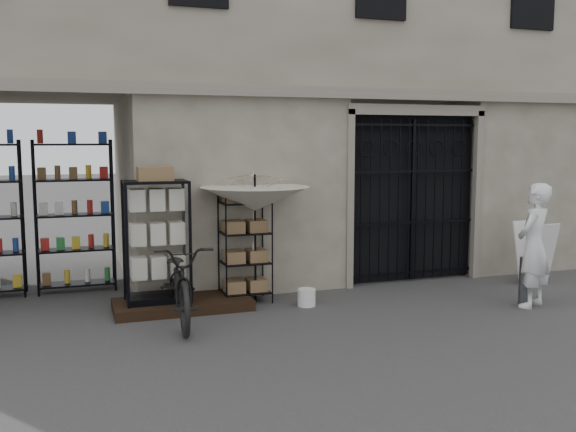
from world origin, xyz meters
name	(u,v)px	position (x,y,z in m)	size (l,w,h in m)	color
ground	(376,323)	(0.00, 0.00, 0.00)	(80.00, 80.00, 0.00)	black
main_building	(283,32)	(0.00, 4.00, 4.50)	(14.00, 4.00, 9.00)	gray
shop_recess	(30,205)	(-4.50, 2.80, 1.50)	(3.00, 1.70, 3.00)	black
shop_shelving	(29,218)	(-4.55, 3.30, 1.25)	(2.70, 0.50, 2.50)	black
iron_gate	(408,196)	(1.75, 2.28, 1.50)	(2.50, 0.21, 3.00)	black
step_platform	(183,304)	(-2.40, 1.55, 0.07)	(2.00, 0.90, 0.15)	black
display_cabinet	(157,248)	(-2.76, 1.57, 0.94)	(1.01, 0.80, 1.92)	black
wire_rack	(245,250)	(-1.39, 1.71, 0.80)	(0.81, 0.65, 1.64)	black
market_umbrella	(255,192)	(-1.26, 1.60, 1.71)	(1.87, 1.89, 2.37)	black
white_bucket	(307,297)	(-0.59, 1.14, 0.13)	(0.27, 0.27, 0.26)	white
bicycle	(181,322)	(-2.53, 0.91, 0.00)	(0.75, 1.13, 2.15)	black
steel_bollard	(523,281)	(2.55, 0.14, 0.37)	(0.13, 0.13, 0.73)	#4C4E51
shopkeeper	(531,306)	(2.60, 0.01, 0.00)	(0.68, 1.86, 0.45)	white
easel_sign	(535,253)	(3.64, 1.20, 0.55)	(0.55, 0.62, 1.07)	silver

